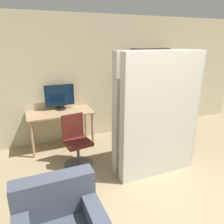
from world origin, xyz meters
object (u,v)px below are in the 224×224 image
(monitor, at_px, (60,96))
(office_chair, at_px, (77,145))
(bookshelf, at_px, (144,92))
(mattress_near, at_px, (161,117))
(mattress_far, at_px, (151,112))

(monitor, xyz_separation_m, office_chair, (0.07, -0.99, -0.68))
(bookshelf, distance_m, mattress_near, 1.99)
(office_chair, distance_m, mattress_near, 1.58)
(monitor, relative_size, office_chair, 0.65)
(mattress_near, relative_size, mattress_far, 1.00)
(bookshelf, xyz_separation_m, mattress_far, (-0.78, -1.54, 0.05))
(office_chair, height_order, mattress_near, mattress_near)
(monitor, height_order, office_chair, monitor)
(mattress_far, bearing_deg, mattress_near, -90.00)
(mattress_near, bearing_deg, mattress_far, 90.00)
(monitor, relative_size, mattress_far, 0.30)
(bookshelf, bearing_deg, office_chair, -152.74)
(office_chair, xyz_separation_m, mattress_far, (1.19, -0.52, 0.64))
(office_chair, height_order, mattress_far, mattress_far)
(bookshelf, bearing_deg, mattress_far, -116.86)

